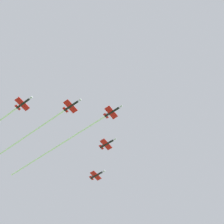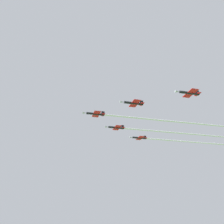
# 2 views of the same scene
# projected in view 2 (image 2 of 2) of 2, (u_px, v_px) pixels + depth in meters

# --- Properties ---
(jet_lead) EXTENTS (41.92, 70.08, 2.29)m
(jet_lead) POSITION_uv_depth(u_px,v_px,m) (148.00, 119.00, 129.69)
(jet_lead) COLOR black
(jet_port_inner) EXTENTS (8.31, 10.47, 2.29)m
(jet_port_inner) POSITION_uv_depth(u_px,v_px,m) (133.00, 103.00, 113.53)
(jet_port_inner) COLOR black
(jet_starboard_inner) EXTENTS (41.78, 69.83, 2.29)m
(jet_starboard_inner) POSITION_uv_depth(u_px,v_px,m) (162.00, 131.00, 146.16)
(jet_starboard_inner) COLOR black
(jet_port_outer) EXTENTS (8.31, 10.47, 2.29)m
(jet_port_outer) POSITION_uv_depth(u_px,v_px,m) (189.00, 93.00, 104.19)
(jet_port_outer) COLOR black
(jet_starboard_outer) EXTENTS (39.45, 65.86, 2.29)m
(jet_starboard_outer) POSITION_uv_depth(u_px,v_px,m) (176.00, 141.00, 163.44)
(jet_starboard_outer) COLOR black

